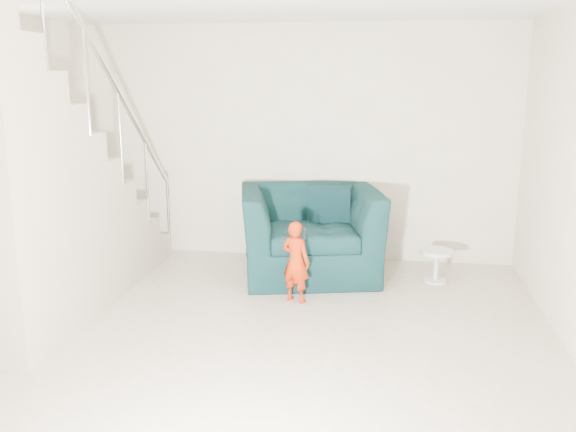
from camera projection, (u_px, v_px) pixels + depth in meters
The scene contains 10 objects.
floor at pixel (244, 357), 4.72m from camera, with size 5.50×5.50×0.00m, color gray.
back_wall at pixel (297, 144), 7.06m from camera, with size 5.00×5.00×0.00m, color #BEAF9B.
front_wall at pixel (20, 351), 1.77m from camera, with size 5.00×5.00×0.00m, color #BEAF9B.
armchair at pixel (310, 232), 6.58m from camera, with size 1.45×1.27×0.94m, color black.
toddler at pixel (296, 262), 5.79m from camera, with size 0.29×0.19×0.79m, color #971704.
side_table at pixel (436, 261), 6.37m from camera, with size 0.35×0.35×0.35m.
staircase at pixel (35, 213), 5.35m from camera, with size 1.02×3.03×3.62m.
cushion at pixel (329, 206), 6.70m from camera, with size 0.48×0.14×0.45m, color black.
throw at pixel (254, 221), 6.54m from camera, with size 0.06×0.56×0.63m, color black.
phone at pixel (305, 234), 5.66m from camera, with size 0.02×0.05×0.10m, color black.
Camera 1 is at (1.03, -4.24, 2.13)m, focal length 38.00 mm.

